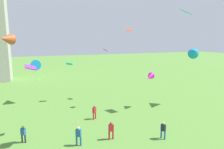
% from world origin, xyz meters
% --- Properties ---
extents(person_0, '(0.55, 0.27, 1.79)m').
position_xyz_m(person_0, '(0.77, 14.18, 1.01)').
color(person_0, red).
rests_on(person_0, ground_plane).
extents(person_2, '(0.51, 0.47, 1.72)m').
position_xyz_m(person_2, '(0.74, 19.64, 0.97)').
color(person_2, red).
rests_on(person_2, ground_plane).
extents(person_3, '(0.48, 0.46, 1.63)m').
position_xyz_m(person_3, '(-7.10, 16.69, 0.92)').
color(person_3, '#1E2333').
rests_on(person_3, ground_plane).
extents(person_4, '(0.42, 0.52, 1.73)m').
position_xyz_m(person_4, '(5.52, 12.40, 0.98)').
color(person_4, '#235693').
rests_on(person_4, ground_plane).
extents(person_5, '(0.54, 0.50, 1.82)m').
position_xyz_m(person_5, '(-2.40, 14.23, 1.03)').
color(person_5, '#235693').
rests_on(person_5, ground_plane).
extents(kite_flying_1, '(2.03, 2.58, 1.72)m').
position_xyz_m(kite_flying_1, '(-5.65, 29.99, 5.74)').
color(kite_flying_1, '#167ACA').
extents(kite_flying_2, '(0.92, 0.79, 0.50)m').
position_xyz_m(kite_flying_2, '(-5.26, 17.98, 5.76)').
color(kite_flying_2, '#7DEA37').
extents(kite_flying_3, '(1.03, 1.50, 0.87)m').
position_xyz_m(kite_flying_3, '(12.91, 18.73, 13.07)').
color(kite_flying_3, '#26DABF').
extents(kite_flying_4, '(1.16, 1.73, 0.60)m').
position_xyz_m(kite_flying_4, '(-6.10, 20.82, 6.58)').
color(kite_flying_4, purple).
extents(kite_flying_5, '(2.69, 2.90, 2.01)m').
position_xyz_m(kite_flying_5, '(15.76, 19.69, 7.76)').
color(kite_flying_5, '#0A81CA').
extents(kite_flying_6, '(1.04, 0.85, 0.53)m').
position_xyz_m(kite_flying_6, '(-0.57, 28.33, 5.86)').
color(kite_flying_6, '#0BC2C4').
extents(kite_flying_7, '(1.78, 1.69, 1.23)m').
position_xyz_m(kite_flying_7, '(9.23, 20.91, 4.38)').
color(kite_flying_7, '#CE1198').
extents(kite_flying_8, '(0.74, 1.02, 0.52)m').
position_xyz_m(kite_flying_8, '(5.10, 27.59, 7.90)').
color(kite_flying_8, '#B72396').
extents(kite_flying_10, '(0.93, 0.73, 0.39)m').
position_xyz_m(kite_flying_10, '(6.83, 22.69, 10.86)').
color(kite_flying_10, red).
extents(kite_flying_11, '(2.24, 2.47, 1.51)m').
position_xyz_m(kite_flying_11, '(-8.68, 25.39, 9.66)').
color(kite_flying_11, '#B34825').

